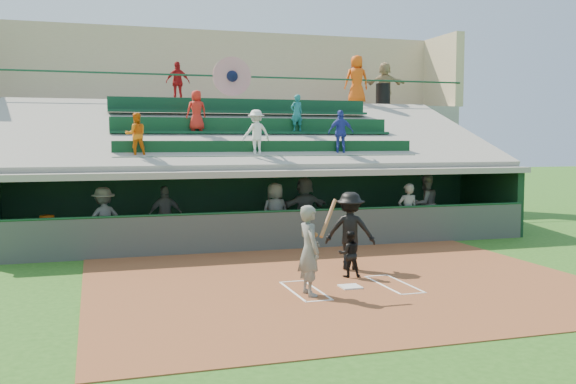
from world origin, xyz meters
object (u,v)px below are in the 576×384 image
object	(u,v)px
catcher	(349,254)
home_plate	(350,287)
water_cooler	(47,223)
trash_bin	(383,95)
batter_at_plate	(310,250)
white_table	(47,242)

from	to	relation	value
catcher	home_plate	bearing A→B (deg)	80.62
water_cooler	trash_bin	size ratio (longest dim) A/B	0.43
batter_at_plate	trash_bin	bearing A→B (deg)	59.13
home_plate	trash_bin	size ratio (longest dim) A/B	0.47
white_table	trash_bin	xyz separation A→B (m)	(12.99, 6.24, 4.68)
water_cooler	batter_at_plate	bearing A→B (deg)	-50.02
white_table	trash_bin	world-z (taller)	trash_bin
water_cooler	trash_bin	xyz separation A→B (m)	(12.99, 6.25, 4.15)
trash_bin	catcher	bearing A→B (deg)	-118.50
batter_at_plate	white_table	bearing A→B (deg)	129.94
home_plate	trash_bin	world-z (taller)	trash_bin
catcher	water_cooler	xyz separation A→B (m)	(-6.83, 5.08, 0.35)
catcher	batter_at_plate	bearing A→B (deg)	55.35
water_cooler	catcher	bearing A→B (deg)	-36.62
home_plate	batter_at_plate	bearing A→B (deg)	-160.19
batter_at_plate	trash_bin	world-z (taller)	trash_bin
home_plate	trash_bin	xyz separation A→B (m)	(6.54, 12.31, 5.02)
batter_at_plate	white_table	xyz separation A→B (m)	(-5.40, 6.45, -0.57)
home_plate	batter_at_plate	xyz separation A→B (m)	(-1.05, -0.38, 0.91)
white_table	water_cooler	size ratio (longest dim) A/B	1.94
home_plate	catcher	xyz separation A→B (m)	(0.38, 0.98, 0.52)
home_plate	trash_bin	bearing A→B (deg)	62.04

